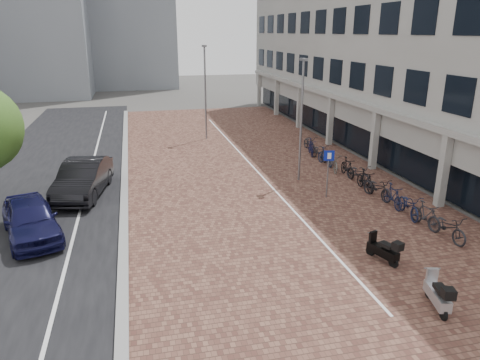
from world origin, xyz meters
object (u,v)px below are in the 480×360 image
Objects in this scene: scooter_mid at (383,249)px; parking_sign at (328,167)px; car_navy at (30,219)px; car_dark at (83,178)px; scooter_front at (438,293)px.

parking_sign is (0.71, 6.28, 1.06)m from scooter_mid.
car_dark is (1.54, 4.47, 0.08)m from car_navy.
car_navy is at bearing -159.49° from parking_sign.
parking_sign is at bearing 100.80° from scooter_front.
car_dark is 11.71m from parking_sign.
car_navy is 0.88× the size of car_dark.
parking_sign reaches higher than scooter_mid.
scooter_front is 0.65× the size of parking_sign.
car_navy reaches higher than scooter_mid.
car_dark is 16.19m from scooter_front.
parking_sign is (11.27, -3.10, 0.70)m from car_dark.
car_dark reaches higher than scooter_front.
parking_sign is at bearing -11.63° from car_navy.
scooter_front is at bearing -79.74° from parking_sign.
car_navy is 12.91m from parking_sign.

